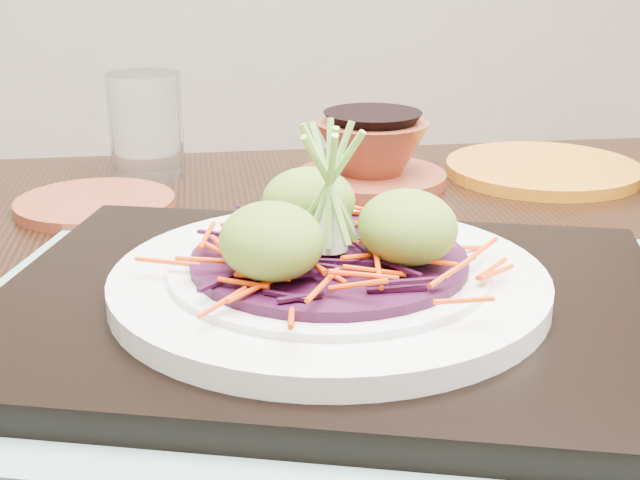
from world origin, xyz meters
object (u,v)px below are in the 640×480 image
object	(u,v)px
terracotta_side_plate	(95,204)
yellow_plate	(543,169)
dining_table	(351,391)
serving_tray	(329,308)
water_glass	(146,125)
terracotta_bowl_set	(372,156)
white_plate	(329,281)

from	to	relation	value
terracotta_side_plate	yellow_plate	bearing A→B (deg)	-2.08
dining_table	yellow_plate	size ratio (longest dim) A/B	6.44
serving_tray	terracotta_side_plate	xyz separation A→B (m)	(-0.13, 0.31, -0.01)
terracotta_side_plate	dining_table	bearing A→B (deg)	-52.32
water_glass	yellow_plate	xyz separation A→B (m)	(0.40, -0.12, -0.05)
terracotta_side_plate	terracotta_bowl_set	world-z (taller)	terracotta_bowl_set
serving_tray	white_plate	size ratio (longest dim) A/B	1.54
white_plate	terracotta_side_plate	world-z (taller)	white_plate
white_plate	terracotta_side_plate	xyz separation A→B (m)	(-0.13, 0.31, -0.03)
serving_tray	water_glass	distance (m)	0.42
terracotta_side_plate	yellow_plate	distance (m)	0.46
water_glass	terracotta_side_plate	bearing A→B (deg)	-121.11
dining_table	white_plate	xyz separation A→B (m)	(-0.04, -0.08, 0.13)
water_glass	terracotta_bowl_set	xyz separation A→B (m)	(0.21, -0.10, -0.03)
white_plate	yellow_plate	xyz separation A→B (m)	(0.33, 0.29, -0.03)
serving_tray	white_plate	distance (m)	0.02
white_plate	terracotta_bowl_set	size ratio (longest dim) A/B	1.45
dining_table	yellow_plate	world-z (taller)	yellow_plate
yellow_plate	water_glass	bearing A→B (deg)	163.25
terracotta_side_plate	water_glass	xyz separation A→B (m)	(0.06, 0.10, 0.05)
serving_tray	terracotta_bowl_set	size ratio (longest dim) A/B	2.23
dining_table	serving_tray	xyz separation A→B (m)	(-0.04, -0.08, 0.11)
dining_table	water_glass	xyz separation A→B (m)	(-0.11, 0.33, 0.15)
dining_table	water_glass	size ratio (longest dim) A/B	12.18
yellow_plate	terracotta_bowl_set	bearing A→B (deg)	172.76
terracotta_side_plate	terracotta_bowl_set	size ratio (longest dim) A/B	0.75
serving_tray	yellow_plate	size ratio (longest dim) A/B	2.14
serving_tray	terracotta_bowl_set	bearing A→B (deg)	90.67
terracotta_side_plate	water_glass	distance (m)	0.13
white_plate	water_glass	size ratio (longest dim) A/B	2.63
white_plate	serving_tray	bearing A→B (deg)	-26.57
dining_table	terracotta_bowl_set	distance (m)	0.28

